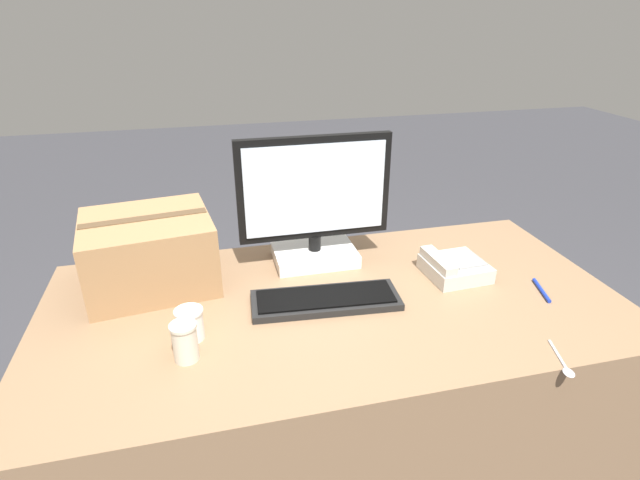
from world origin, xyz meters
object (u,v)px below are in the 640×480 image
object	(u,v)px
paper_cup_left	(185,342)
cardboard_box	(149,252)
monitor	(315,209)
paper_cup_right	(190,324)
desk_phone	(453,267)
pen_marker	(542,290)
keyboard	(326,300)
spoon	(564,365)

from	to	relation	value
paper_cup_left	cardboard_box	size ratio (longest dim) A/B	0.25
monitor	paper_cup_right	size ratio (longest dim) A/B	5.76
paper_cup_right	cardboard_box	size ratio (longest dim) A/B	0.21
paper_cup_left	desk_phone	bearing A→B (deg)	15.27
paper_cup_right	pen_marker	world-z (taller)	paper_cup_right
keyboard	desk_phone	bearing A→B (deg)	12.81
monitor	paper_cup_right	bearing A→B (deg)	-139.99
monitor	desk_phone	bearing A→B (deg)	-26.59
keyboard	spoon	xyz separation A→B (m)	(0.52, -0.43, -0.01)
keyboard	paper_cup_left	xyz separation A→B (m)	(-0.42, -0.17, 0.04)
keyboard	spoon	size ratio (longest dim) A/B	3.09
pen_marker	monitor	bearing A→B (deg)	-104.52
monitor	keyboard	bearing A→B (deg)	-96.73
monitor	paper_cup_left	distance (m)	0.66
desk_phone	pen_marker	distance (m)	0.28
spoon	pen_marker	bearing A→B (deg)	169.05
paper_cup_right	pen_marker	bearing A→B (deg)	-0.74
monitor	spoon	distance (m)	0.89
paper_cup_right	cardboard_box	xyz separation A→B (m)	(-0.12, 0.34, 0.07)
keyboard	paper_cup_right	bearing A→B (deg)	-163.85
pen_marker	paper_cup_right	bearing A→B (deg)	-75.15
desk_phone	spoon	xyz separation A→B (m)	(0.06, -0.50, -0.03)
paper_cup_left	spoon	xyz separation A→B (m)	(0.94, -0.26, -0.05)
paper_cup_right	cardboard_box	distance (m)	0.37
monitor	paper_cup_right	xyz separation A→B (m)	(-0.44, -0.37, -0.15)
monitor	paper_cup_left	world-z (taller)	monitor
monitor	keyboard	world-z (taller)	monitor
paper_cup_left	cardboard_box	xyz separation A→B (m)	(-0.11, 0.43, 0.06)
spoon	cardboard_box	world-z (taller)	cardboard_box
cardboard_box	pen_marker	bearing A→B (deg)	-16.26
keyboard	paper_cup_left	distance (m)	0.46
monitor	paper_cup_left	xyz separation A→B (m)	(-0.45, -0.46, -0.15)
paper_cup_right	desk_phone	bearing A→B (deg)	9.91
monitor	pen_marker	distance (m)	0.79
desk_phone	cardboard_box	distance (m)	1.01
paper_cup_right	spoon	bearing A→B (deg)	-20.49
keyboard	desk_phone	world-z (taller)	desk_phone
monitor	desk_phone	size ratio (longest dim) A/B	2.60
desk_phone	spoon	distance (m)	0.50
paper_cup_right	cardboard_box	world-z (taller)	cardboard_box
spoon	paper_cup_right	bearing A→B (deg)	-94.34
pen_marker	paper_cup_left	bearing A→B (deg)	-70.57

